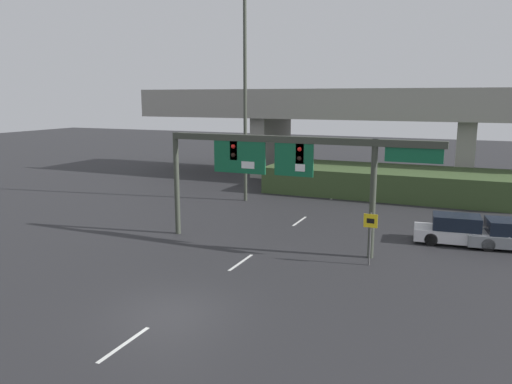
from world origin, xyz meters
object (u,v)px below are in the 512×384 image
Objects in this scene: signal_gantry at (283,159)px; speed_limit_sign at (370,231)px; highway_light_pole_near at (245,82)px; parked_sedan_near_right at (458,231)px.

signal_gantry is 5.44m from speed_limit_sign.
highway_light_pole_near is (-10.88, 10.56, 6.78)m from speed_limit_sign.
speed_limit_sign is at bearing -13.44° from signal_gantry.
parked_sedan_near_right is (8.00, 4.07, -3.71)m from signal_gantry.
signal_gantry reaches higher than parked_sedan_near_right.
speed_limit_sign is at bearing -129.49° from parked_sedan_near_right.
signal_gantry is 0.85× the size of highway_light_pole_near.
highway_light_pole_near is at bearing 123.84° from signal_gantry.
signal_gantry is 5.71× the size of speed_limit_sign.
speed_limit_sign is 16.61m from highway_light_pole_near.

